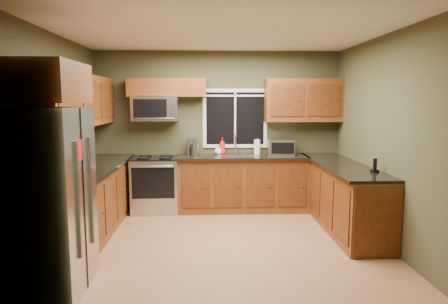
{
  "coord_description": "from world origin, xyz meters",
  "views": [
    {
      "loc": [
        -0.17,
        -5.13,
        1.86
      ],
      "look_at": [
        0.05,
        0.35,
        1.15
      ],
      "focal_mm": 32.0,
      "sensor_mm": 36.0,
      "label": 1
    }
  ],
  "objects": [
    {
      "name": "paper_towel_roll",
      "position": [
        0.68,
        1.68,
        1.06
      ],
      "size": [
        0.14,
        0.14,
        0.28
      ],
      "color": "white",
      "rests_on": "countertop_back"
    },
    {
      "name": "ceiling",
      "position": [
        0.0,
        0.0,
        2.7
      ],
      "size": [
        4.2,
        4.2,
        0.0
      ],
      "primitive_type": "plane",
      "rotation": [
        3.14,
        0.0,
        0.0
      ],
      "color": "white",
      "rests_on": "back_wall"
    },
    {
      "name": "front_wall",
      "position": [
        0.0,
        -1.8,
        1.35
      ],
      "size": [
        4.2,
        0.0,
        4.2
      ],
      "primitive_type": "plane",
      "rotation": [
        -1.57,
        0.0,
        0.0
      ],
      "color": "#413F25",
      "rests_on": "ground"
    },
    {
      "name": "right_wall",
      "position": [
        2.1,
        0.0,
        1.35
      ],
      "size": [
        0.0,
        3.6,
        3.6
      ],
      "primitive_type": "plane",
      "rotation": [
        1.57,
        0.0,
        -1.57
      ],
      "color": "#413F25",
      "rests_on": "ground"
    },
    {
      "name": "upper_cabinet_over_fridge",
      "position": [
        -1.74,
        -1.3,
        2.03
      ],
      "size": [
        0.72,
        0.9,
        0.38
      ],
      "primitive_type": "cube",
      "color": "brown",
      "rests_on": "left_wall"
    },
    {
      "name": "soap_bottle_c",
      "position": [
        0.0,
        1.65,
        1.02
      ],
      "size": [
        0.15,
        0.15,
        0.16
      ],
      "primitive_type": "imported",
      "rotation": [
        0.0,
        0.0,
        0.27
      ],
      "color": "white",
      "rests_on": "countertop_back"
    },
    {
      "name": "coffee_maker",
      "position": [
        -0.44,
        1.64,
        1.06
      ],
      "size": [
        0.17,
        0.22,
        0.27
      ],
      "color": "slate",
      "rests_on": "countertop_back"
    },
    {
      "name": "kettle",
      "position": [
        -0.4,
        1.55,
        1.05
      ],
      "size": [
        0.18,
        0.18,
        0.24
      ],
      "color": "#B7B7BC",
      "rests_on": "countertop_back"
    },
    {
      "name": "back_wall",
      "position": [
        0.0,
        1.8,
        1.35
      ],
      "size": [
        4.2,
        0.0,
        4.2
      ],
      "primitive_type": "plane",
      "rotation": [
        1.57,
        0.0,
        0.0
      ],
      "color": "#413F25",
      "rests_on": "ground"
    },
    {
      "name": "refrigerator",
      "position": [
        -1.74,
        -1.3,
        0.9
      ],
      "size": [
        0.74,
        0.9,
        1.8
      ],
      "color": "#B7B7BC",
      "rests_on": "ground"
    },
    {
      "name": "base_cabinets_peninsula",
      "position": [
        1.8,
        0.54,
        0.45
      ],
      "size": [
        0.6,
        2.52,
        0.9
      ],
      "color": "brown",
      "rests_on": "ground"
    },
    {
      "name": "floor",
      "position": [
        0.0,
        0.0,
        0.0
      ],
      "size": [
        4.2,
        4.2,
        0.0
      ],
      "primitive_type": "plane",
      "color": "#956842",
      "rests_on": "ground"
    },
    {
      "name": "window",
      "position": [
        0.3,
        1.78,
        1.55
      ],
      "size": [
        1.12,
        0.03,
        1.02
      ],
      "color": "white",
      "rests_on": "back_wall"
    },
    {
      "name": "base_cabinets_left",
      "position": [
        -1.8,
        0.48,
        0.45
      ],
      "size": [
        0.6,
        2.65,
        0.9
      ],
      "primitive_type": "cube",
      "color": "brown",
      "rests_on": "ground"
    },
    {
      "name": "countertop_back",
      "position": [
        0.42,
        1.48,
        0.92
      ],
      "size": [
        2.17,
        0.65,
        0.04
      ],
      "primitive_type": "cube",
      "color": "black",
      "rests_on": "base_cabinets_back"
    },
    {
      "name": "upper_cabinets_left",
      "position": [
        -1.94,
        0.48,
        1.86
      ],
      "size": [
        0.33,
        2.65,
        0.72
      ],
      "primitive_type": "cube",
      "color": "brown",
      "rests_on": "left_wall"
    },
    {
      "name": "base_cabinets_back",
      "position": [
        0.42,
        1.5,
        0.45
      ],
      "size": [
        2.17,
        0.6,
        0.9
      ],
      "primitive_type": "cube",
      "color": "brown",
      "rests_on": "ground"
    },
    {
      "name": "upper_cabinets_back_right",
      "position": [
        1.45,
        1.64,
        1.86
      ],
      "size": [
        1.3,
        0.33,
        0.72
      ],
      "primitive_type": "cube",
      "color": "brown",
      "rests_on": "back_wall"
    },
    {
      "name": "toaster_oven",
      "position": [
        1.06,
        1.52,
        1.08
      ],
      "size": [
        0.47,
        0.38,
        0.27
      ],
      "color": "#B7B7BC",
      "rests_on": "countertop_back"
    },
    {
      "name": "countertop_left",
      "position": [
        -1.78,
        0.48,
        0.92
      ],
      "size": [
        0.65,
        2.65,
        0.04
      ],
      "primitive_type": "cube",
      "color": "black",
      "rests_on": "base_cabinets_left"
    },
    {
      "name": "soap_bottle_a",
      "position": [
        0.07,
        1.7,
        1.08
      ],
      "size": [
        0.14,
        0.14,
        0.28
      ],
      "primitive_type": "imported",
      "rotation": [
        0.0,
        0.0,
        0.33
      ],
      "color": "red",
      "rests_on": "countertop_back"
    },
    {
      "name": "microwave",
      "position": [
        -1.05,
        1.61,
        1.73
      ],
      "size": [
        0.76,
        0.41,
        0.42
      ],
      "color": "#B7B7BC",
      "rests_on": "back_wall"
    },
    {
      "name": "upper_cabinets_back_left",
      "position": [
        -0.85,
        1.64,
        2.07
      ],
      "size": [
        1.3,
        0.33,
        0.3
      ],
      "primitive_type": "cube",
      "color": "brown",
      "rests_on": "back_wall"
    },
    {
      "name": "left_wall",
      "position": [
        -2.1,
        0.0,
        1.35
      ],
      "size": [
        0.0,
        3.6,
        3.6
      ],
      "primitive_type": "plane",
      "rotation": [
        1.57,
        0.0,
        1.57
      ],
      "color": "#413F25",
      "rests_on": "ground"
    },
    {
      "name": "countertop_peninsula",
      "position": [
        1.78,
        0.55,
        0.92
      ],
      "size": [
        0.65,
        2.5,
        0.04
      ],
      "primitive_type": "cube",
      "color": "black",
      "rests_on": "base_cabinets_peninsula"
    },
    {
      "name": "sink",
      "position": [
        0.3,
        1.49,
        0.95
      ],
      "size": [
        0.6,
        0.42,
        0.36
      ],
      "color": "slate",
      "rests_on": "countertop_back"
    },
    {
      "name": "range",
      "position": [
        -1.05,
        1.47,
        0.47
      ],
      "size": [
        0.76,
        0.69,
        0.94
      ],
      "color": "#B7B7BC",
      "rests_on": "ground"
    },
    {
      "name": "cordless_phone",
      "position": [
        1.98,
        -0.14,
        0.99
      ],
      "size": [
        0.1,
        0.1,
        0.18
      ],
      "color": "black",
      "rests_on": "countertop_peninsula"
    }
  ]
}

